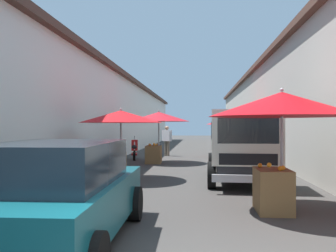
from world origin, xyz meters
TOP-DOWN VIEW (x-y plane):
  - ground at (13.50, 0.00)m, footprint 90.00×90.00m
  - building_left_whitewash at (15.75, 7.16)m, footprint 49.80×7.50m
  - building_right_concrete at (15.75, -7.16)m, footprint 49.80×7.50m
  - fruit_stall_mid_lane at (8.04, 2.01)m, footprint 2.55×2.55m
  - fruit_stall_near_right at (16.78, -2.14)m, footprint 2.67×2.67m
  - fruit_stall_far_left at (13.10, 1.40)m, footprint 2.75×2.75m
  - fruit_stall_near_left at (4.25, -1.98)m, footprint 2.81×2.81m
  - hatchback_car at (2.08, 1.53)m, footprint 3.95×1.99m
  - delivery_truck at (7.46, -1.66)m, footprint 4.98×2.11m
  - vendor_by_crates at (16.89, 1.35)m, footprint 0.41×0.58m
  - parked_scooter at (14.78, 2.79)m, footprint 1.68×0.50m
  - plastic_stool at (13.51, -2.46)m, footprint 0.30×0.30m

SIDE VIEW (x-z plane):
  - ground at x=13.50m, z-range 0.00..0.00m
  - plastic_stool at x=13.51m, z-range 0.11..0.54m
  - parked_scooter at x=14.78m, z-range -0.12..1.02m
  - hatchback_car at x=2.08m, z-range 0.01..1.46m
  - vendor_by_crates at x=16.89m, z-range 0.13..1.80m
  - delivery_truck at x=7.46m, z-range 0.00..2.08m
  - fruit_stall_near_right at x=16.78m, z-range 0.59..2.83m
  - fruit_stall_mid_lane at x=8.04m, z-range 0.64..2.86m
  - fruit_stall_far_left at x=13.10m, z-range 0.68..3.05m
  - fruit_stall_near_left at x=4.25m, z-range 0.69..3.09m
  - building_left_whitewash at x=15.75m, z-range 0.01..4.55m
  - building_right_concrete at x=15.75m, z-range 0.01..5.09m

